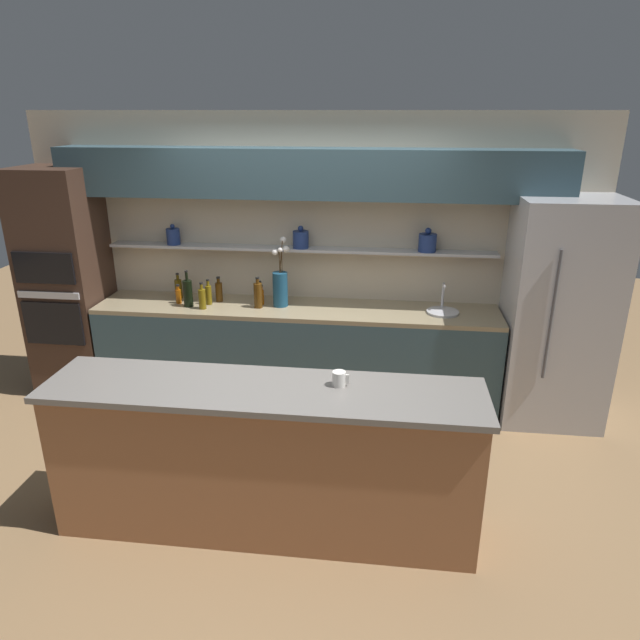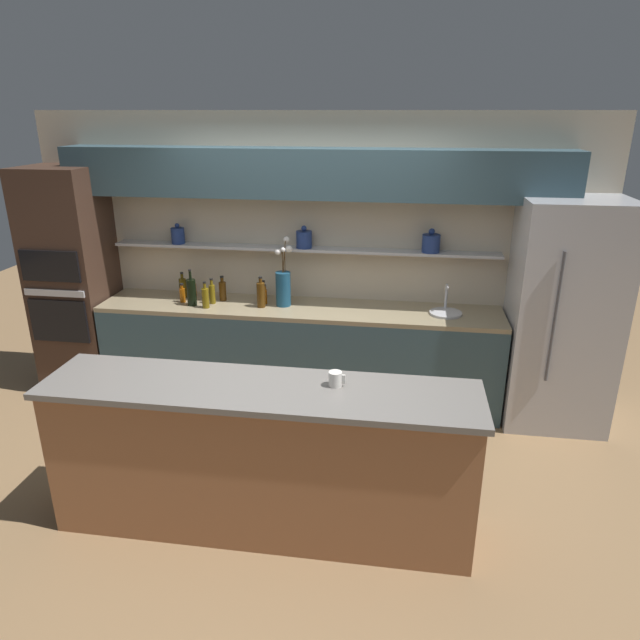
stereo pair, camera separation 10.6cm
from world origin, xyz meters
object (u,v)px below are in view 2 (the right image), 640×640
(bottle_spirit_1, at_px, (261,294))
(bottle_sauce_5, at_px, (265,296))
(bottle_spirit_6, at_px, (223,290))
(bottle_wine_8, at_px, (192,292))
(bottle_oil_7, at_px, (212,293))
(bottle_sauce_3, at_px, (263,292))
(bottle_oil_2, at_px, (205,297))
(bottle_sauce_0, at_px, (194,289))
(coffee_mug, at_px, (335,379))
(flower_vase, at_px, (283,285))
(bottle_oil_9, at_px, (183,287))
(refrigerator, at_px, (562,315))
(oven_tower, at_px, (73,282))
(bottle_sauce_4, at_px, (182,294))
(sink_fixture, at_px, (446,311))

(bottle_spirit_1, height_order, bottle_sauce_5, bottle_spirit_1)
(bottle_spirit_6, relative_size, bottle_wine_8, 0.70)
(bottle_spirit_1, height_order, bottle_oil_7, bottle_spirit_1)
(bottle_spirit_1, relative_size, bottle_sauce_3, 1.54)
(bottle_oil_2, xyz_separation_m, bottle_spirit_6, (0.09, 0.23, -0.00))
(bottle_sauce_0, bearing_deg, bottle_spirit_6, -17.09)
(bottle_sauce_3, distance_m, coffee_mug, 2.09)
(bottle_wine_8, bearing_deg, flower_vase, 8.16)
(flower_vase, relative_size, bottle_oil_9, 2.55)
(bottle_sauce_0, relative_size, bottle_spirit_1, 0.59)
(bottle_wine_8, bearing_deg, bottle_oil_9, 128.25)
(refrigerator, bearing_deg, bottle_oil_2, -178.05)
(bottle_oil_7, bearing_deg, bottle_sauce_5, 6.89)
(oven_tower, relative_size, bottle_oil_9, 8.67)
(flower_vase, bearing_deg, bottle_sauce_4, -177.27)
(oven_tower, xyz_separation_m, bottle_wine_8, (1.21, -0.09, -0.02))
(oven_tower, xyz_separation_m, bottle_oil_9, (1.04, 0.12, -0.05))
(bottle_spirit_1, height_order, bottle_sauce_4, bottle_spirit_1)
(bottle_oil_9, height_order, coffee_mug, bottle_oil_9)
(bottle_sauce_4, bearing_deg, coffee_mug, -45.80)
(refrigerator, height_order, bottle_wine_8, refrigerator)
(bottle_oil_2, height_order, bottle_sauce_4, bottle_oil_2)
(bottle_sauce_5, xyz_separation_m, bottle_spirit_6, (-0.41, 0.04, 0.02))
(bottle_sauce_0, bearing_deg, bottle_wine_8, -72.42)
(bottle_oil_9, bearing_deg, bottle_sauce_3, 3.27)
(bottle_sauce_5, bearing_deg, bottle_spirit_6, 174.31)
(bottle_spirit_6, bearing_deg, sink_fixture, -2.05)
(bottle_sauce_0, height_order, bottle_spirit_1, bottle_spirit_1)
(refrigerator, xyz_separation_m, bottle_oil_9, (-3.41, 0.16, 0.04))
(oven_tower, distance_m, bottle_oil_7, 1.38)
(bottle_spirit_1, xyz_separation_m, bottle_oil_9, (-0.81, 0.17, -0.02))
(bottle_sauce_0, distance_m, bottle_oil_7, 0.32)
(sink_fixture, bearing_deg, oven_tower, -179.80)
(bottle_sauce_5, xyz_separation_m, bottle_wine_8, (-0.65, -0.14, 0.05))
(bottle_oil_9, bearing_deg, bottle_sauce_5, -5.47)
(bottle_sauce_0, bearing_deg, bottle_spirit_1, -17.78)
(bottle_spirit_1, bearing_deg, flower_vase, 21.25)
(bottle_oil_2, bearing_deg, bottle_wine_8, 161.21)
(bottle_wine_8, bearing_deg, bottle_oil_7, 25.14)
(bottle_oil_9, bearing_deg, coffee_mug, -47.26)
(bottle_sauce_5, height_order, bottle_oil_7, bottle_oil_7)
(bottle_sauce_5, relative_size, bottle_spirit_6, 0.78)
(bottle_sauce_3, distance_m, bottle_wine_8, 0.66)
(sink_fixture, bearing_deg, bottle_spirit_1, -177.92)
(bottle_sauce_5, distance_m, bottle_spirit_6, 0.41)
(bottle_oil_9, bearing_deg, refrigerator, -2.68)
(bottle_oil_2, relative_size, bottle_sauce_4, 1.36)
(refrigerator, relative_size, bottle_oil_9, 7.92)
(bottle_wine_8, bearing_deg, refrigerator, 0.97)
(refrigerator, height_order, bottle_spirit_1, refrigerator)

